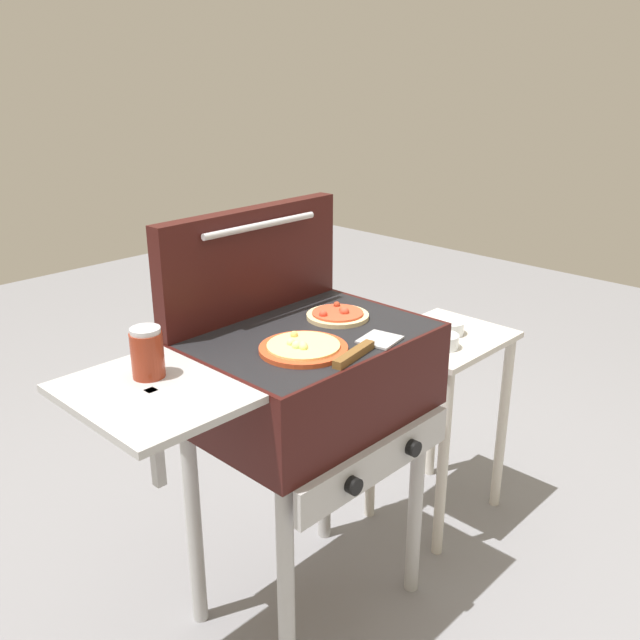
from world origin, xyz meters
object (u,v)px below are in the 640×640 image
pizza_pepperoni (338,315)px  prep_table (441,387)px  grill (305,383)px  pizza_cheese (303,348)px  sauce_jar (147,353)px  topping_bowl_far (449,328)px  topping_bowl_near (444,342)px  spatula (365,348)px

pizza_pepperoni → prep_table: size_ratio=0.25×
grill → pizza_cheese: size_ratio=4.35×
sauce_jar → topping_bowl_far: bearing=-3.2°
pizza_cheese → topping_bowl_far: (0.78, 0.09, -0.19)m
sauce_jar → prep_table: (1.10, -0.06, -0.45)m
topping_bowl_near → sauce_jar: bearing=173.2°
grill → topping_bowl_near: (0.58, -0.05, -0.04)m
sauce_jar → topping_bowl_far: size_ratio=1.13×
sauce_jar → prep_table: bearing=-3.2°
sauce_jar → topping_bowl_far: 1.15m
pizza_pepperoni → topping_bowl_far: bearing=-1.4°
pizza_pepperoni → prep_table: (0.53, -0.01, -0.40)m
pizza_pepperoni → spatula: pizza_pepperoni is taller
grill → prep_table: 0.72m
pizza_cheese → spatula: bearing=-45.3°
pizza_cheese → pizza_pepperoni: 0.25m
pizza_pepperoni → prep_table: 0.66m
grill → prep_table: grill is taller
topping_bowl_near → topping_bowl_far: size_ratio=0.93×
sauce_jar → prep_table: size_ratio=0.17×
pizza_pepperoni → sauce_jar: sauce_jar is taller
pizza_pepperoni → pizza_cheese: bearing=-157.1°
prep_table → topping_bowl_near: 0.24m
pizza_pepperoni → topping_bowl_near: pizza_pepperoni is taller
prep_table → pizza_pepperoni: bearing=178.6°
topping_bowl_near → topping_bowl_far: same height
spatula → topping_bowl_near: size_ratio=2.77×
sauce_jar → topping_bowl_near: sauce_jar is taller
sauce_jar → spatula: (0.45, -0.26, -0.05)m
spatula → prep_table: (0.65, 0.19, -0.40)m
spatula → grill: bearing=96.6°
grill → sauce_jar: sauce_jar is taller
grill → spatula: bearing=-83.4°
pizza_pepperoni → spatula: 0.24m
pizza_cheese → pizza_pepperoni: (0.23, 0.10, 0.00)m
pizza_cheese → topping_bowl_far: bearing=6.2°
grill → spatula: 0.24m
sauce_jar → pizza_pepperoni: bearing=-4.9°
spatula → prep_table: 0.79m
pizza_pepperoni → topping_bowl_far: (0.55, -0.01, -0.19)m
pizza_cheese → prep_table: (0.76, 0.09, -0.40)m
topping_bowl_far → sauce_jar: bearing=176.8°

